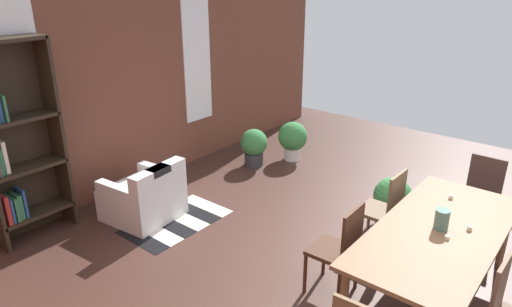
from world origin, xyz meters
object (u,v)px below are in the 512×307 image
dining_table (439,236)px  armchair_white (145,197)px  dining_chair_head_right (480,195)px  bookshelf_tall (15,146)px  dining_chair_far_right (385,208)px  potted_plant_by_shelf (392,199)px  dining_chair_far_left (340,248)px  potted_plant_corner (254,146)px  potted_plant_window (293,138)px  vase_on_table (442,219)px

dining_table → armchair_white: dining_table is taller
dining_chair_head_right → armchair_white: 3.99m
dining_table → bookshelf_tall: size_ratio=0.96×
dining_chair_far_right → potted_plant_by_shelf: bearing=14.7°
dining_chair_far_left → dining_table: bearing=-55.6°
dining_chair_far_left → potted_plant_by_shelf: (1.61, 0.16, -0.19)m
dining_table → potted_plant_by_shelf: dining_table is taller
dining_chair_far_right → potted_plant_corner: 2.80m
dining_chair_head_right → potted_plant_corner: bearing=90.3°
bookshelf_tall → potted_plant_corner: 3.45m
armchair_white → potted_plant_by_shelf: bearing=-53.2°
dining_chair_far_left → armchair_white: 2.63m
dining_chair_head_right → potted_plant_window: size_ratio=1.48×
dining_table → dining_chair_far_left: dining_chair_far_left is taller
bookshelf_tall → dining_chair_far_right: bearing=-55.0°
dining_chair_far_right → dining_chair_head_right: same height
dining_chair_far_right → potted_plant_window: dining_chair_far_right is taller
vase_on_table → potted_plant_corner: bearing=66.6°
vase_on_table → dining_table: bearing=180.0°
dining_chair_far_right → potted_plant_window: 2.76m
dining_chair_far_left → potted_plant_by_shelf: dining_chair_far_left is taller
dining_chair_far_left → potted_plant_by_shelf: size_ratio=1.61×
dining_table → dining_chair_far_right: bearing=55.6°
dining_table → dining_chair_head_right: bearing=-0.1°
dining_chair_far_right → armchair_white: 2.89m
armchair_white → potted_plant_window: bearing=-6.8°
armchair_white → bookshelf_tall: bearing=147.9°
dining_chair_far_right → armchair_white: (-1.20, 2.61, -0.23)m
dining_chair_head_right → potted_plant_corner: size_ratio=1.58×
vase_on_table → dining_chair_far_left: size_ratio=0.20×
potted_plant_corner → dining_chair_head_right: bearing=-89.7°
dining_chair_far_left → potted_plant_by_shelf: bearing=5.8°
potted_plant_by_shelf → potted_plant_window: bearing=66.4°
vase_on_table → potted_plant_by_shelf: vase_on_table is taller
dining_table → armchair_white: 3.43m
vase_on_table → bookshelf_tall: bearing=114.5°
dining_chair_far_right → armchair_white: size_ratio=1.09×
potted_plant_window → dining_table: bearing=-124.3°
dining_chair_far_right → potted_plant_corner: dining_chair_far_right is taller
armchair_white → potted_plant_window: armchair_white is taller
dining_chair_head_right → potted_plant_by_shelf: bearing=111.6°
dining_table → potted_plant_window: 3.64m
dining_chair_head_right → potted_plant_by_shelf: (-0.35, 0.88, -0.19)m
bookshelf_tall → potted_plant_by_shelf: 4.39m
potted_plant_corner → dining_chair_far_left: bearing=-126.6°
vase_on_table → potted_plant_corner: size_ratio=0.32×
potted_plant_by_shelf → potted_plant_window: potted_plant_window is taller
potted_plant_by_shelf → potted_plant_corner: potted_plant_corner is taller
dining_chair_far_right → potted_plant_corner: size_ratio=1.58×
dining_chair_head_right → potted_plant_corner: 3.35m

